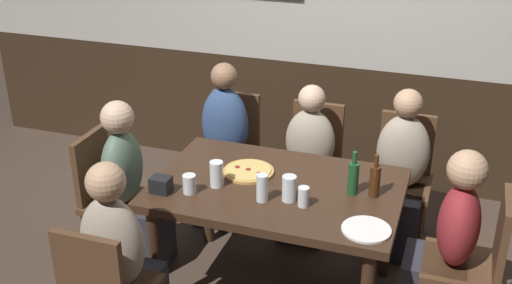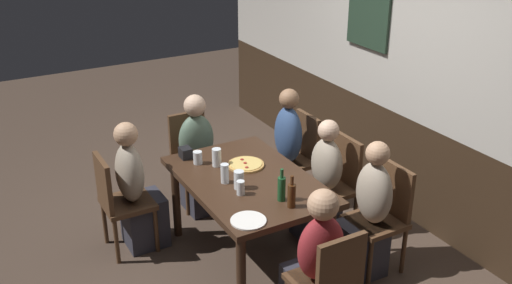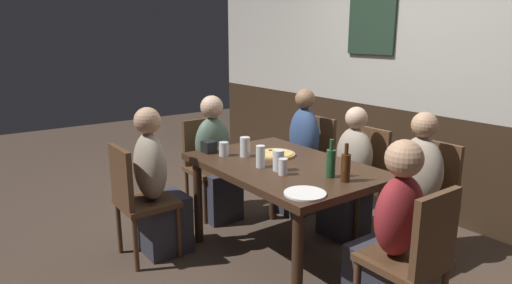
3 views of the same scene
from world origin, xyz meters
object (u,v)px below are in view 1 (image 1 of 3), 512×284
Objects in this scene: tumbler_water at (289,190)px; condiment_caddy at (161,185)px; chair_head_west at (109,191)px; chair_head_east at (476,258)px; highball_clear at (189,185)px; plate_white_large at (366,230)px; pizza at (249,171)px; beer_bottle_green at (353,177)px; dining_table at (277,199)px; person_right_far at (399,186)px; person_mid_far at (307,175)px; person_left_near at (121,274)px; chair_right_far at (402,172)px; person_head_east at (444,256)px; chair_mid_far at (313,159)px; beer_glass_half at (217,175)px; person_left_far at (223,156)px; chair_left_far at (231,146)px; beer_glass_tall at (304,198)px; person_head_west at (132,198)px; tumbler_short at (262,189)px; beer_bottle_brown at (375,180)px.

tumbler_water reaches higher than condiment_caddy.
chair_head_east is (2.24, 0.00, 0.00)m from chair_head_west.
highball_clear reaches higher than plate_white_large.
beer_bottle_green is (0.63, -0.04, 0.09)m from pizza.
person_right_far is (0.62, 0.72, -0.18)m from dining_table.
person_mid_far is 1.10m from highball_clear.
dining_table is 9.66× the size of tumbler_water.
chair_right_far is at bearing 52.27° from person_left_near.
person_right_far is at bearing -90.00° from chair_right_far.
person_mid_far is (-0.95, 0.71, -0.02)m from person_head_east.
beer_glass_half is at bearing -107.94° from chair_mid_far.
chair_right_far is 1.40m from beer_glass_half.
person_left_far reaches higher than plate_white_large.
chair_head_east is 0.78m from beer_bottle_green.
chair_left_far is 6.05× the size of tumbler_water.
person_left_far is at bearing 123.48° from pizza.
beer_glass_tall reaches higher than plate_white_large.
dining_table is 1.13m from chair_head_east.
person_head_east is 4.37× the size of beer_bottle_green.
chair_mid_far is 0.99m from beer_bottle_green.
person_left_far is (-1.74, 0.72, -0.01)m from chair_head_east.
condiment_caddy is (-1.21, -0.99, 0.31)m from person_right_far.
beer_glass_tall reaches higher than pizza.
condiment_caddy is at bearing -117.03° from chair_mid_far.
beer_glass_tall reaches higher than highball_clear.
tumbler_water is at bearing -54.38° from chair_left_far.
person_mid_far is (-0.00, 0.71, -0.20)m from dining_table.
person_head_west is at bearing 180.00° from chair_head_east.
beer_bottle_brown is (0.57, 0.25, 0.03)m from tumbler_short.
person_right_far is 1.07m from pizza.
beer_bottle_green is (-0.20, -0.67, 0.37)m from person_right_far.
tumbler_short reaches higher than plate_white_large.
chair_right_far is 1.00× the size of chair_head_west.
person_mid_far is (0.62, -0.17, -0.04)m from chair_left_far.
tumbler_water is (1.06, -0.14, 0.33)m from person_head_west.
chair_left_far is at bearing 144.78° from beer_bottle_brown.
beer_glass_half is 0.30m from tumbler_short.
highball_clear is (0.18, 0.48, 0.30)m from person_left_near.
chair_mid_far is at bearing 72.06° from beer_glass_half.
tumbler_short is at bearing -156.08° from beer_bottle_brown.
pizza is 0.54m from condiment_caddy.
chair_head_west is at bearing 173.67° from tumbler_water.
pizza is 1.99× the size of beer_glass_half.
chair_head_west is at bearing -178.12° from beer_bottle_green.
beer_bottle_brown is (0.86, 0.18, 0.03)m from beer_glass_half.
beer_glass_tall is 0.44× the size of beer_bottle_green.
beer_glass_tall is 1.02× the size of condiment_caddy.
highball_clear is at bearing -173.57° from tumbler_short.
chair_head_west is at bearing 180.00° from person_head_east.
chair_right_far is 1.17m from pizza.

